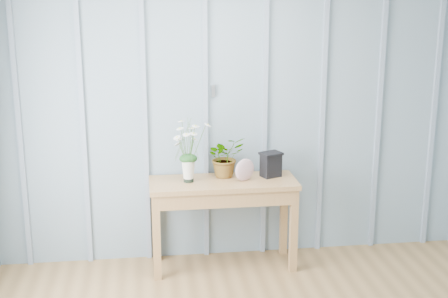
{
  "coord_description": "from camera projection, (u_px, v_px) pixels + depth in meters",
  "views": [
    {
      "loc": [
        -0.77,
        -2.8,
        2.3
      ],
      "look_at": [
        -0.13,
        1.94,
        1.03
      ],
      "focal_mm": 50.0,
      "sensor_mm": 36.0,
      "label": 1
    }
  ],
  "objects": [
    {
      "name": "sideboard",
      "position": [
        223.0,
        194.0,
        5.1
      ],
      "size": [
        1.2,
        0.45,
        0.75
      ],
      "color": "olive",
      "rests_on": "ground"
    },
    {
      "name": "room_shell",
      "position": [
        269.0,
        38.0,
        3.74
      ],
      "size": [
        4.0,
        4.5,
        2.5
      ],
      "color": "#7C929F",
      "rests_on": "ground"
    },
    {
      "name": "carved_box",
      "position": [
        271.0,
        164.0,
        5.16
      ],
      "size": [
        0.21,
        0.19,
        0.21
      ],
      "color": "black",
      "rests_on": "sideboard"
    },
    {
      "name": "daisy_vase",
      "position": [
        188.0,
        144.0,
        4.96
      ],
      "size": [
        0.36,
        0.27,
        0.51
      ],
      "color": "black",
      "rests_on": "sideboard"
    },
    {
      "name": "felt_disc_vessel",
      "position": [
        245.0,
        170.0,
        5.05
      ],
      "size": [
        0.19,
        0.13,
        0.18
      ],
      "primitive_type": "ellipsoid",
      "rotation": [
        0.0,
        0.0,
        0.46
      ],
      "color": "#944E67",
      "rests_on": "sideboard"
    },
    {
      "name": "spider_plant",
      "position": [
        225.0,
        157.0,
        5.15
      ],
      "size": [
        0.38,
        0.35,
        0.34
      ],
      "primitive_type": "imported",
      "rotation": [
        0.0,
        0.0,
        0.33
      ],
      "color": "#153E18",
      "rests_on": "sideboard"
    }
  ]
}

